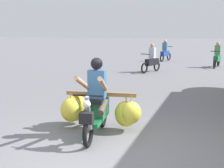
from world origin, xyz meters
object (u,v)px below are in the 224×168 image
at_px(motorbike_distant_ahead_right, 165,52).
at_px(motorbike_main_loaded, 96,108).
at_px(motorbike_distant_far_ahead, 152,61).
at_px(motorbike_distant_ahead_left, 217,57).

bearing_deg(motorbike_distant_ahead_right, motorbike_main_loaded, -86.41).
height_order(motorbike_main_loaded, motorbike_distant_far_ahead, motorbike_main_loaded).
height_order(motorbike_distant_ahead_left, motorbike_distant_ahead_right, same).
distance_m(motorbike_main_loaded, motorbike_distant_far_ahead, 9.32).
height_order(motorbike_main_loaded, motorbike_distant_ahead_left, motorbike_main_loaded).
height_order(motorbike_main_loaded, motorbike_distant_ahead_right, motorbike_main_loaded).
bearing_deg(motorbike_distant_far_ahead, motorbike_distant_ahead_left, 44.90).
distance_m(motorbike_distant_ahead_right, motorbike_distant_far_ahead, 5.39).
relative_size(motorbike_main_loaded, motorbike_distant_ahead_left, 1.13).
relative_size(motorbike_main_loaded, motorbike_distant_ahead_right, 1.15).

